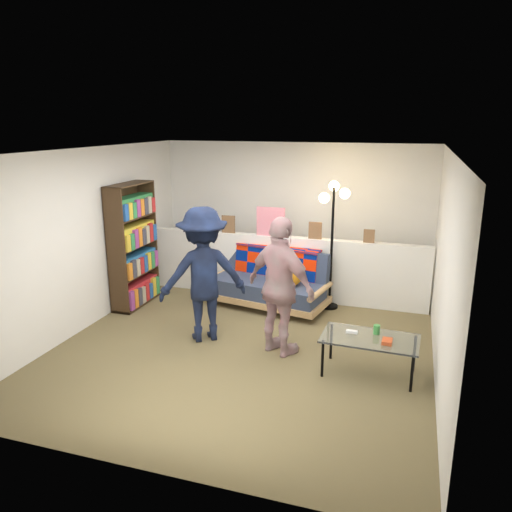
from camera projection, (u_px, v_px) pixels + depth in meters
The scene contains 10 objects.
ground at pixel (246, 344), 6.33m from camera, with size 5.00×5.00×0.00m, color brown.
room_shell at pixel (258, 207), 6.32m from camera, with size 4.60×5.05×2.45m.
half_wall_ledge at pixel (283, 267), 7.85m from camera, with size 4.45×0.15×1.00m, color silver.
ledge_decor at pixel (269, 225), 7.72m from camera, with size 2.97×0.02×0.45m.
futon_sofa at pixel (270, 283), 7.56m from camera, with size 1.91×1.15×0.77m.
bookshelf at pixel (133, 249), 7.49m from camera, with size 0.31×0.93×1.85m.
coffee_table at pixel (371, 340), 5.47m from camera, with size 1.07×0.62×0.54m.
floor_lamp at pixel (333, 220), 7.24m from camera, with size 0.44×0.37×1.90m.
person_left at pixel (203, 275), 6.28m from camera, with size 1.11×0.64×1.72m, color black.
person_right at pixel (281, 287), 5.87m from camera, with size 0.99×0.41×1.68m, color pink.
Camera 1 is at (1.88, -5.50, 2.74)m, focal length 35.00 mm.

